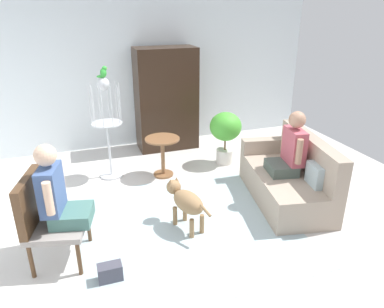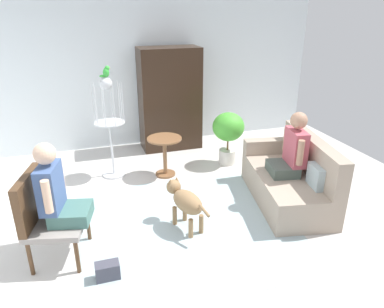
{
  "view_description": "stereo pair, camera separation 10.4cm",
  "coord_description": "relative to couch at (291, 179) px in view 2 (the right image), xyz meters",
  "views": [
    {
      "loc": [
        -1.25,
        -3.64,
        2.53
      ],
      "look_at": [
        0.06,
        0.11,
        0.88
      ],
      "focal_mm": 33.81,
      "sensor_mm": 36.0,
      "label": 1
    },
    {
      "loc": [
        -1.15,
        -3.67,
        2.53
      ],
      "look_at": [
        0.06,
        0.11,
        0.88
      ],
      "focal_mm": 33.81,
      "sensor_mm": 36.0,
      "label": 2
    }
  ],
  "objects": [
    {
      "name": "potted_plant",
      "position": [
        -0.34,
        1.41,
        0.27
      ],
      "size": [
        0.53,
        0.53,
        0.89
      ],
      "color": "beige",
      "rests_on": "ground"
    },
    {
      "name": "bird_cage_stand",
      "position": [
        -2.23,
        1.54,
        0.56
      ],
      "size": [
        0.46,
        0.46,
        1.56
      ],
      "color": "silver",
      "rests_on": "ground"
    },
    {
      "name": "armoire_cabinet",
      "position": [
        -1.05,
        2.48,
        0.61
      ],
      "size": [
        1.08,
        0.56,
        1.84
      ],
      "primitive_type": "cube",
      "color": "black",
      "rests_on": "ground"
    },
    {
      "name": "ground_plane",
      "position": [
        -1.48,
        -0.13,
        -0.31
      ],
      "size": [
        7.38,
        7.38,
        0.0
      ],
      "primitive_type": "plane",
      "color": "beige"
    },
    {
      "name": "handbag",
      "position": [
        -2.56,
        -0.83,
        -0.23
      ],
      "size": [
        0.24,
        0.14,
        0.18
      ],
      "primitive_type": "cube",
      "color": "#3F3F4C",
      "rests_on": "ground"
    },
    {
      "name": "dog",
      "position": [
        -1.56,
        -0.2,
        0.05
      ],
      "size": [
        0.39,
        0.77,
        0.57
      ],
      "color": "olive",
      "rests_on": "ground"
    },
    {
      "name": "armchair",
      "position": [
        -3.11,
        -0.29,
        0.25
      ],
      "size": [
        0.7,
        0.77,
        0.97
      ],
      "color": "#4C331E",
      "rests_on": "ground"
    },
    {
      "name": "person_on_couch",
      "position": [
        -0.04,
        -0.02,
        0.45
      ],
      "size": [
        0.49,
        0.56,
        0.85
      ],
      "color": "#445148"
    },
    {
      "name": "back_wall",
      "position": [
        -1.48,
        2.89,
        1.12
      ],
      "size": [
        6.75,
        0.12,
        2.87
      ],
      "primitive_type": "cube",
      "color": "silver",
      "rests_on": "ground"
    },
    {
      "name": "parrot",
      "position": [
        -2.22,
        1.54,
        1.32
      ],
      "size": [
        0.17,
        0.1,
        0.16
      ],
      "color": "green",
      "rests_on": "bird_cage_stand"
    },
    {
      "name": "round_end_table",
      "position": [
        -1.45,
        1.29,
        0.1
      ],
      "size": [
        0.53,
        0.53,
        0.63
      ],
      "color": "brown",
      "rests_on": "ground"
    },
    {
      "name": "person_on_armchair",
      "position": [
        -2.96,
        -0.33,
        0.48
      ],
      "size": [
        0.53,
        0.52,
        0.86
      ],
      "color": "#426D65"
    },
    {
      "name": "couch",
      "position": [
        0.0,
        0.0,
        0.0
      ],
      "size": [
        1.12,
        1.77,
        0.9
      ],
      "color": "gray",
      "rests_on": "ground"
    },
    {
      "name": "area_rug",
      "position": [
        -1.56,
        -0.2,
        -0.31
      ],
      "size": [
        2.54,
        2.53,
        0.01
      ],
      "primitive_type": "cube",
      "color": "#9EB2B7",
      "rests_on": "ground"
    }
  ]
}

